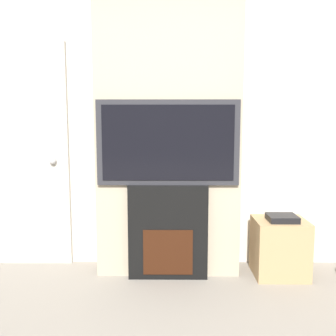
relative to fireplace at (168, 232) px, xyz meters
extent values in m
cube|color=silver|center=(0.00, 0.35, 0.96)|extent=(6.00, 0.06, 2.70)
cube|color=tan|center=(0.00, 0.16, 0.96)|extent=(1.19, 0.32, 2.70)
cube|color=black|center=(0.00, 0.00, 0.00)|extent=(0.65, 0.14, 0.78)
cube|color=#33160A|center=(0.00, -0.07, -0.15)|extent=(0.40, 0.01, 0.38)
cube|color=#2D2D33|center=(0.00, 0.00, 0.74)|extent=(1.15, 0.06, 0.69)
cube|color=black|center=(0.00, -0.03, 0.74)|extent=(1.06, 0.01, 0.60)
cube|color=tan|center=(0.94, 0.04, -0.15)|extent=(0.43, 0.38, 0.48)
cube|color=black|center=(0.94, 0.00, 0.12)|extent=(0.24, 0.21, 0.05)
cube|color=#BCB7AD|center=(-1.33, 0.30, 0.60)|extent=(0.88, 0.04, 1.98)
sphere|color=silver|center=(-1.02, 0.26, 0.56)|extent=(0.06, 0.06, 0.06)
camera|label=1|loc=(0.03, -3.01, 0.91)|focal=40.00mm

